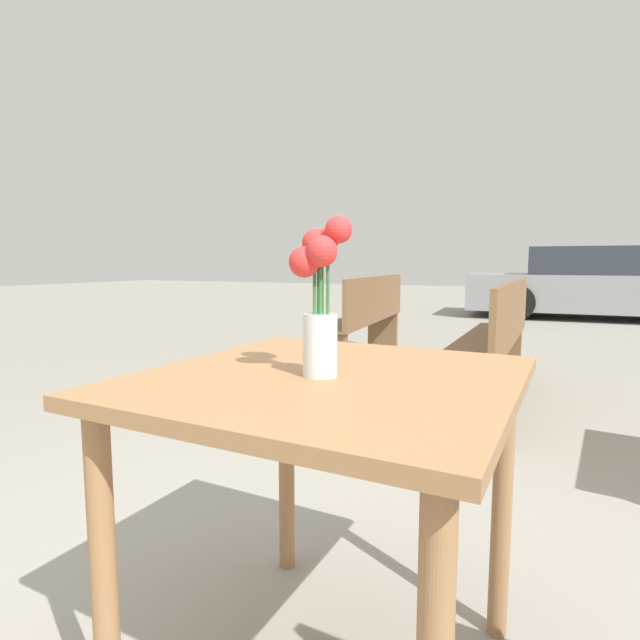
% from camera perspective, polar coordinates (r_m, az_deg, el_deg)
% --- Properties ---
extents(table_front, '(0.80, 0.84, 0.74)m').
position_cam_1_polar(table_front, '(1.12, 1.23, -11.93)').
color(table_front, '#9E7047').
rests_on(table_front, ground_plane).
extents(flower_vase, '(0.12, 0.11, 0.33)m').
position_cam_1_polar(flower_vase, '(1.04, -0.02, 2.51)').
color(flower_vase, silver).
rests_on(flower_vase, table_front).
extents(bench_near, '(0.40, 2.00, 0.85)m').
position_cam_1_polar(bench_near, '(3.60, 19.67, -1.76)').
color(bench_near, brown).
rests_on(bench_near, ground_plane).
extents(bench_middle, '(0.47, 1.88, 0.85)m').
position_cam_1_polar(bench_middle, '(4.69, 5.46, 0.41)').
color(bench_middle, brown).
rests_on(bench_middle, ground_plane).
extents(parked_car, '(4.50, 1.94, 1.24)m').
position_cam_1_polar(parked_car, '(9.94, 29.63, 3.54)').
color(parked_car, gray).
rests_on(parked_car, ground_plane).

